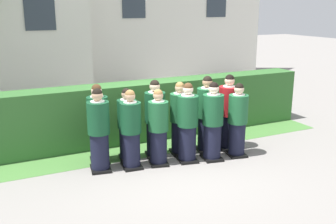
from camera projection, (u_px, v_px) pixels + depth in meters
ground_plane at (173, 162)px, 8.33m from camera, size 60.00×60.00×0.00m
student_front_row_0 at (99, 132)px, 7.74m from camera, size 0.46×0.56×1.68m
student_front_row_1 at (131, 131)px, 7.89m from camera, size 0.42×0.50×1.63m
student_front_row_2 at (158, 129)px, 8.06m from camera, size 0.47×0.55×1.60m
student_front_row_3 at (187, 124)px, 8.23m from camera, size 0.47×0.55×1.69m
student_front_row_4 at (213, 123)px, 8.32m from camera, size 0.47×0.55×1.69m
student_front_row_5 at (238, 122)px, 8.54m from camera, size 0.46×0.53×1.63m
student_rear_row_0 at (98, 126)px, 8.18m from camera, size 0.47×0.56×1.68m
student_rear_row_1 at (127, 126)px, 8.33m from camera, size 0.44×0.51×1.56m
student_rear_row_2 at (155, 121)px, 8.47m from camera, size 0.49×0.58×1.71m
student_rear_row_3 at (180, 120)px, 8.66m from camera, size 0.46×0.53×1.63m
student_rear_row_4 at (207, 116)px, 8.80m from camera, size 0.50×0.57×1.73m
student_in_red_blazer at (228, 114)px, 8.96m from camera, size 0.48×0.56×1.73m
hedge at (141, 111)px, 9.67m from camera, size 9.08×0.70×1.42m
lawn_strip at (155, 148)px, 9.16m from camera, size 9.08×0.90×0.01m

